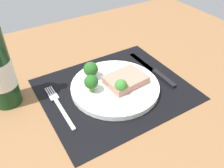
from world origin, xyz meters
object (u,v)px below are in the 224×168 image
(plate, at_px, (115,87))
(steak, at_px, (126,80))
(knife, at_px, (155,71))
(fork, at_px, (59,106))

(plate, height_order, steak, steak)
(knife, bearing_deg, steak, -175.02)
(steak, distance_m, knife, 0.13)
(plate, xyz_separation_m, steak, (0.03, -0.01, 0.02))
(fork, relative_size, knife, 0.83)
(steak, bearing_deg, knife, 6.05)
(plate, relative_size, fork, 1.37)
(plate, relative_size, knife, 1.15)
(steak, height_order, knife, steak)
(steak, relative_size, fork, 0.60)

